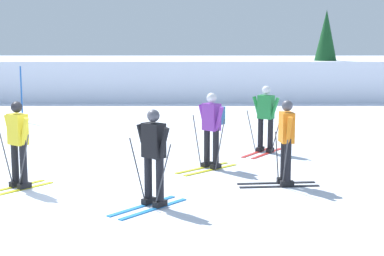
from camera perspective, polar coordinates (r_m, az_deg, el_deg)
The scene contains 9 objects.
ground_plane at distance 11.26m, azimuth -13.19°, elevation -6.43°, with size 120.00×120.00×0.00m, color silver.
far_snow_ridge at distance 30.09m, azimuth -4.97°, elevation 5.06°, with size 80.00×8.30×1.85m, color silver.
skier_orange at distance 11.65m, azimuth 9.04°, elevation -1.17°, with size 1.63×1.00×1.71m.
skier_black at distance 10.08m, azimuth -3.93°, elevation -2.65°, with size 1.32×1.46×1.71m.
skier_purple at distance 13.00m, azimuth 1.85°, elevation 0.16°, with size 1.42×1.37×1.71m.
skier_green at distance 14.94m, azimuth 7.09°, elevation 1.09°, with size 1.20×1.54×1.71m.
skier_yellow at distance 11.76m, azimuth -16.81°, elevation -1.35°, with size 1.30×1.47×1.71m.
trail_marker_pole at distance 21.03m, azimuth -16.48°, elevation 3.19°, with size 0.05×0.05×1.93m, color #1E56AD.
conifer_far_left at distance 27.66m, azimuth 12.82°, elevation 7.62°, with size 1.52×1.52×4.16m.
Camera 1 is at (2.53, -10.57, 2.94)m, focal length 54.48 mm.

